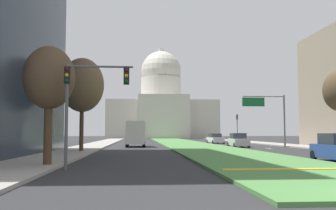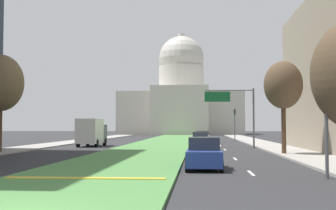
{
  "view_description": "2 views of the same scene",
  "coord_description": "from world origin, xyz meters",
  "views": [
    {
      "loc": [
        -7.19,
        -9.22,
        1.81
      ],
      "look_at": [
        -2.97,
        46.93,
        5.82
      ],
      "focal_mm": 41.35,
      "sensor_mm": 36.0,
      "label": 1
    },
    {
      "loc": [
        4.86,
        -10.7,
        2.4
      ],
      "look_at": [
        0.15,
        57.66,
        5.66
      ],
      "focal_mm": 46.98,
      "sensor_mm": 36.0,
      "label": 2
    }
  ],
  "objects": [
    {
      "name": "sidewalk_right",
      "position": [
        13.2,
        46.71,
        0.07
      ],
      "size": [
        4.0,
        105.09,
        0.15
      ],
      "primitive_type": "cube",
      "color": "#9E9991",
      "rests_on": "ground_plane"
    },
    {
      "name": "sedan_midblock",
      "position": [
        5.09,
        38.03,
        0.81
      ],
      "size": [
        2.04,
        4.58,
        1.74
      ],
      "color": "#BCBCC1",
      "rests_on": "ground_plane"
    },
    {
      "name": "street_tree_left_mid",
      "position": [
        -12.42,
        26.53,
        6.14
      ],
      "size": [
        3.98,
        3.98,
        8.66
      ],
      "color": "#4C3823",
      "rests_on": "ground_plane"
    },
    {
      "name": "street_tree_right_mid",
      "position": [
        11.88,
        26.01,
        5.73
      ],
      "size": [
        3.17,
        3.17,
        7.77
      ],
      "color": "#4C3823",
      "rests_on": "ground_plane"
    },
    {
      "name": "sedan_lead_stopped",
      "position": [
        5.18,
        13.9,
        0.82
      ],
      "size": [
        2.02,
        4.5,
        1.77
      ],
      "color": "navy",
      "rests_on": "ground_plane"
    },
    {
      "name": "sedan_distant",
      "position": [
        5.49,
        54.51,
        0.78
      ],
      "size": [
        2.22,
        4.79,
        1.64
      ],
      "color": "silver",
      "rests_on": "ground_plane"
    },
    {
      "name": "sidewalk_left",
      "position": [
        -13.2,
        46.71,
        0.07
      ],
      "size": [
        4.0,
        105.09,
        0.15
      ],
      "primitive_type": "cube",
      "color": "#9E9991",
      "rests_on": "ground_plane"
    },
    {
      "name": "box_truck_delivery",
      "position": [
        -7.62,
        40.07,
        1.68
      ],
      "size": [
        2.4,
        6.4,
        3.2
      ],
      "color": "#4C5156",
      "rests_on": "ground_plane"
    },
    {
      "name": "overhead_guide_sign",
      "position": [
        8.9,
        37.69,
        4.64
      ],
      "size": [
        5.43,
        0.2,
        6.5
      ],
      "color": "#515456",
      "rests_on": "ground_plane"
    },
    {
      "name": "grass_median",
      "position": [
        0.0,
        52.55,
        0.07
      ],
      "size": [
        7.72,
        105.09,
        0.14
      ],
      "primitive_type": "cube",
      "color": "#4C8442",
      "rests_on": "ground_plane"
    },
    {
      "name": "capitol_building",
      "position": [
        0.0,
        116.0,
        9.53
      ],
      "size": [
        34.23,
        27.23,
        29.4
      ],
      "color": "beige",
      "rests_on": "ground_plane"
    },
    {
      "name": "ground_plane",
      "position": [
        0.0,
        58.38,
        0.0
      ],
      "size": [
        260.0,
        260.0,
        0.0
      ],
      "primitive_type": "plane",
      "color": "#2B2B2D"
    },
    {
      "name": "median_curb_nose",
      "position": [
        0.0,
        7.99,
        0.16
      ],
      "size": [
        6.94,
        0.5,
        0.04
      ],
      "primitive_type": "cube",
      "color": "gold",
      "rests_on": "grass_median"
    },
    {
      "name": "traffic_light_near_right",
      "position": [
        10.7,
        9.8,
        3.31
      ],
      "size": [
        0.28,
        0.35,
        5.2
      ],
      "color": "#515456",
      "rests_on": "ground_plane"
    },
    {
      "name": "traffic_light_far_right",
      "position": [
        10.7,
        60.19,
        3.31
      ],
      "size": [
        0.28,
        0.35,
        5.2
      ],
      "color": "#515456",
      "rests_on": "ground_plane"
    },
    {
      "name": "lane_dashes_right",
      "position": [
        7.53,
        32.69,
        0.0
      ],
      "size": [
        0.16,
        43.09,
        0.01
      ],
      "color": "silver",
      "rests_on": "ground_plane"
    }
  ]
}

